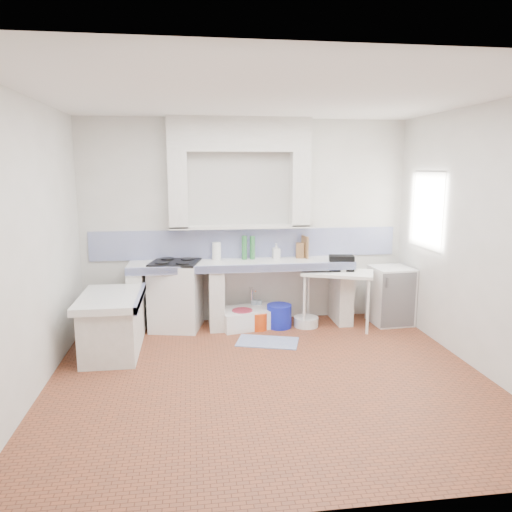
{
  "coord_description": "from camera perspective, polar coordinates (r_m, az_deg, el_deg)",
  "views": [
    {
      "loc": [
        -0.76,
        -4.63,
        2.14
      ],
      "look_at": [
        0.0,
        1.0,
        1.1
      ],
      "focal_mm": 33.81,
      "sensor_mm": 36.0,
      "label": 1
    }
  ],
  "objects": [
    {
      "name": "wall_back",
      "position": [
        6.72,
        -1.15,
        4.05
      ],
      "size": [
        4.5,
        0.0,
        4.5
      ],
      "primitive_type": "plane",
      "rotation": [
        1.57,
        0.0,
        0.0
      ],
      "color": "silver",
      "rests_on": "ground"
    },
    {
      "name": "green_bottle_a",
      "position": [
        6.61,
        -1.39,
        1.0
      ],
      "size": [
        0.09,
        0.09,
        0.33
      ],
      "primitive_type": "cylinder",
      "rotation": [
        0.0,
        0.0,
        -0.39
      ],
      "color": "#2B6C36",
      "rests_on": "counter_slab"
    },
    {
      "name": "basin_white",
      "position": [
        6.7,
        5.94,
        -7.72
      ],
      "size": [
        0.37,
        0.37,
        0.13
      ],
      "primitive_type": "cylinder",
      "rotation": [
        0.0,
        0.0,
        -0.12
      ],
      "color": "white",
      "rests_on": "ground"
    },
    {
      "name": "lace_valance",
      "position": [
        6.58,
        20.06,
        8.36
      ],
      "size": [
        0.01,
        0.84,
        0.24
      ],
      "primitive_type": "cube",
      "color": "white",
      "rests_on": "ground"
    },
    {
      "name": "knife_block",
      "position": [
        6.75,
        5.22,
        0.67
      ],
      "size": [
        0.11,
        0.1,
        0.21
      ],
      "primitive_type": "cube",
      "rotation": [
        0.0,
        0.0,
        -0.1
      ],
      "color": "#96653C",
      "rests_on": "counter_slab"
    },
    {
      "name": "window_frame",
      "position": [
        6.67,
        20.97,
        5.04
      ],
      "size": [
        0.35,
        0.86,
        1.06
      ],
      "primitive_type": "cube",
      "color": "#332010",
      "rests_on": "ground"
    },
    {
      "name": "counter_pier_right",
      "position": [
        6.88,
        10.03,
        -4.35
      ],
      "size": [
        0.2,
        0.55,
        0.82
      ],
      "primitive_type": "cube",
      "color": "silver",
      "rests_on": "ground"
    },
    {
      "name": "wall_front",
      "position": [
        2.84,
        8.17,
        -4.89
      ],
      "size": [
        4.5,
        0.0,
        4.5
      ],
      "primitive_type": "plane",
      "rotation": [
        -1.57,
        0.0,
        0.0
      ],
      "color": "silver",
      "rests_on": "ground"
    },
    {
      "name": "sink",
      "position": [
        6.67,
        -0.32,
        -7.34
      ],
      "size": [
        1.01,
        0.69,
        0.22
      ],
      "primitive_type": "cube",
      "rotation": [
        0.0,
        0.0,
        0.23
      ],
      "color": "white",
      "rests_on": "ground"
    },
    {
      "name": "peninsula_top",
      "position": [
        5.8,
        -16.8,
        -4.86
      ],
      "size": [
        0.7,
        1.1,
        0.08
      ],
      "primitive_type": "cube",
      "color": "white",
      "rests_on": "ground"
    },
    {
      "name": "stove",
      "position": [
        6.58,
        -9.44,
        -4.69
      ],
      "size": [
        0.74,
        0.73,
        0.89
      ],
      "primitive_type": "cube",
      "rotation": [
        0.0,
        0.0,
        -0.22
      ],
      "color": "white",
      "rests_on": "ground"
    },
    {
      "name": "counter_lip",
      "position": [
        6.22,
        -1.43,
        -1.5
      ],
      "size": [
        3.0,
        0.04,
        0.1
      ],
      "primitive_type": "cube",
      "color": "navy",
      "rests_on": "ground"
    },
    {
      "name": "wall_right",
      "position": [
        5.57,
        25.11,
        1.75
      ],
      "size": [
        0.0,
        4.5,
        4.5
      ],
      "primitive_type": "plane",
      "rotation": [
        1.57,
        0.0,
        -1.57
      ],
      "color": "silver",
      "rests_on": "ground"
    },
    {
      "name": "wall_left",
      "position": [
        4.92,
        -25.21,
        0.72
      ],
      "size": [
        0.0,
        4.5,
        4.5
      ],
      "primitive_type": "plane",
      "rotation": [
        1.57,
        0.0,
        1.57
      ],
      "color": "silver",
      "rests_on": "ground"
    },
    {
      "name": "paper_towel",
      "position": [
        6.59,
        -4.7,
        0.57
      ],
      "size": [
        0.13,
        0.13,
        0.24
      ],
      "primitive_type": "cylinder",
      "rotation": [
        0.0,
        0.0,
        0.08
      ],
      "color": "white",
      "rests_on": "counter_slab"
    },
    {
      "name": "peninsula_lip",
      "position": [
        5.76,
        -13.55,
        -4.82
      ],
      "size": [
        0.04,
        1.1,
        0.1
      ],
      "primitive_type": "cube",
      "color": "navy",
      "rests_on": "ground"
    },
    {
      "name": "peninsula_base",
      "position": [
        5.9,
        -16.62,
        -8.14
      ],
      "size": [
        0.6,
        1.0,
        0.62
      ],
      "primitive_type": "cube",
      "color": "silver",
      "rests_on": "ground"
    },
    {
      "name": "black_bag",
      "position": [
        6.6,
        10.07,
        -0.83
      ],
      "size": [
        0.36,
        0.25,
        0.21
      ],
      "primitive_type": "cube",
      "rotation": [
        0.0,
        0.0,
        -0.2
      ],
      "color": "black",
      "rests_on": "side_table"
    },
    {
      "name": "green_bottle_b",
      "position": [
        6.62,
        -0.43,
        1.0
      ],
      "size": [
        0.09,
        0.09,
        0.32
      ],
      "primitive_type": "cylinder",
      "rotation": [
        0.0,
        0.0,
        -0.42
      ],
      "color": "#2B6C36",
      "rests_on": "counter_slab"
    },
    {
      "name": "counter_pier_left",
      "position": [
        6.61,
        -13.9,
        -5.12
      ],
      "size": [
        0.2,
        0.55,
        0.82
      ],
      "primitive_type": "cube",
      "color": "silver",
      "rests_on": "ground"
    },
    {
      "name": "bucket_red",
      "position": [
        6.55,
        -1.63,
        -7.49
      ],
      "size": [
        0.37,
        0.37,
        0.26
      ],
      "primitive_type": "cylinder",
      "rotation": [
        0.0,
        0.0,
        -0.43
      ],
      "color": "#A8253B",
      "rests_on": "ground"
    },
    {
      "name": "counter_slab",
      "position": [
        6.49,
        -1.7,
        -1.0
      ],
      "size": [
        3.0,
        0.6,
        0.08
      ],
      "primitive_type": "cube",
      "color": "white",
      "rests_on": "ground"
    },
    {
      "name": "counter_pier_mid",
      "position": [
        6.57,
        -4.73,
        -4.93
      ],
      "size": [
        0.2,
        0.55,
        0.82
      ],
      "primitive_type": "cube",
      "color": "silver",
      "rests_on": "ground"
    },
    {
      "name": "water_bottle_b",
      "position": [
        6.84,
        0.37,
        -6.5
      ],
      "size": [
        0.08,
        0.08,
        0.31
      ],
      "primitive_type": "cylinder",
      "rotation": [
        0.0,
        0.0,
        -0.0
      ],
      "color": "silver",
      "rests_on": "ground"
    },
    {
      "name": "soap_bottle",
      "position": [
        6.68,
        2.41,
        0.61
      ],
      "size": [
        0.1,
        0.11,
        0.21
      ],
      "primitive_type": "imported",
      "rotation": [
        0.0,
        0.0,
        0.07
      ],
      "color": "white",
      "rests_on": "counter_slab"
    },
    {
      "name": "water_bottle_a",
      "position": [
        6.83,
        -0.26,
        -6.51
      ],
      "size": [
        0.09,
        0.09,
        0.31
      ],
      "primitive_type": "cylinder",
      "rotation": [
        0.0,
        0.0,
        -0.15
      ],
      "color": "silver",
      "rests_on": "ground"
    },
    {
      "name": "cutting_board",
      "position": [
        6.76,
        5.8,
        1.07
      ],
      "size": [
        0.06,
        0.23,
        0.31
      ],
      "primitive_type": "cube",
      "rotation": [
        0.0,
        0.0,
        0.16
      ],
      "color": "#96653C",
      "rests_on": "counter_slab"
    },
    {
      "name": "side_table",
      "position": [
        6.65,
        9.54,
        -5.07
      ],
      "size": [
        1.05,
        0.82,
        0.04
      ],
      "primitive_type": "cube",
      "rotation": [
        0.0,
        0.0,
        -0.37
      ],
      "color": "white",
      "rests_on": "ground"
    },
    {
      "name": "backsplash",
      "position": [
        6.74,
        -1.12,
        1.5
      ],
      "size": [
        4.27,
        0.03,
        0.4
      ],
      "primitive_type": "cube",
      "color": "navy",
      "rests_on": "ground"
    },
    {
      "name": "bucket_blue",
      "position": [
        6.61,
        2.75,
        -7.09
      ],
      "size": [
        0.4,
        0.4,
        0.31
      ],
      "primitive_type": "cylinder",
      "rotation": [
        0.0,
        0.0,
        -0.24
      ],
      "color": "#131EAF",
      "rests_on": "ground"
    },
    {
      "name": "bucket_orange",
      "position": [
        6.53,
        0.28,
        -7.66
      ],
      "size": [
        0.32,
        0.32,
        0.23
      ],
      "primitive_type": "cylinder",
      "rotation": [
        0.0,
        0.0,
        -0.3
      ],
      "color": "#D73F0D",
      "rests_on": "ground"
    },
    {
      "name": "alcove_mass",
      "position": [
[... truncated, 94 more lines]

